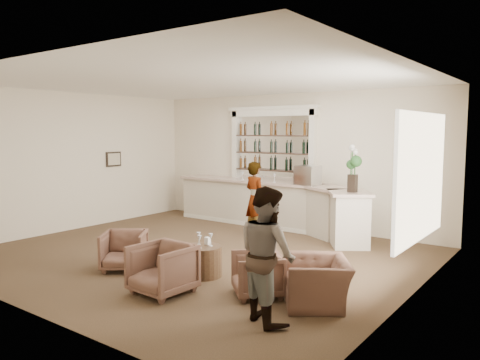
% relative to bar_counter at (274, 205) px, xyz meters
% --- Properties ---
extents(ground, '(8.00, 8.00, 0.00)m').
position_rel_bar_counter_xyz_m(ground, '(0.16, -3.00, -0.57)').
color(ground, brown).
rests_on(ground, ground).
extents(room_shell, '(8.04, 7.02, 3.32)m').
position_rel_bar_counter_xyz_m(room_shell, '(0.33, -2.29, 1.77)').
color(room_shell, '#F1E3C8').
rests_on(room_shell, ground).
extents(bar_counter, '(5.72, 1.80, 1.14)m').
position_rel_bar_counter_xyz_m(bar_counter, '(0.00, 0.00, 0.00)').
color(bar_counter, silver).
rests_on(bar_counter, ground).
extents(back_bar_alcove, '(2.64, 0.25, 3.00)m').
position_rel_bar_counter_xyz_m(back_bar_alcove, '(-0.34, 0.41, 1.46)').
color(back_bar_alcove, white).
rests_on(back_bar_alcove, ground).
extents(cocktail_table, '(0.62, 0.62, 0.50)m').
position_rel_bar_counter_xyz_m(cocktail_table, '(1.12, -3.95, -0.32)').
color(cocktail_table, '#4D3A21').
rests_on(cocktail_table, ground).
extents(sommelier, '(0.71, 0.58, 1.69)m').
position_rel_bar_counter_xyz_m(sommelier, '(0.09, -0.95, 0.27)').
color(sommelier, gray).
rests_on(sommelier, ground).
extents(guest, '(1.03, 0.95, 1.70)m').
position_rel_bar_counter_xyz_m(guest, '(2.95, -4.85, 0.28)').
color(guest, gray).
rests_on(guest, ground).
extents(armchair_left, '(1.01, 1.02, 0.67)m').
position_rel_bar_counter_xyz_m(armchair_left, '(-0.22, -4.48, -0.24)').
color(armchair_left, brown).
rests_on(armchair_left, ground).
extents(armchair_center, '(0.83, 0.85, 0.74)m').
position_rel_bar_counter_xyz_m(armchair_center, '(1.19, -4.94, -0.20)').
color(armchair_center, brown).
rests_on(armchair_center, ground).
extents(armchair_right, '(0.97, 0.97, 0.63)m').
position_rel_bar_counter_xyz_m(armchair_right, '(2.36, -4.19, -0.26)').
color(armchair_right, brown).
rests_on(armchair_right, ground).
extents(armchair_far, '(1.25, 1.28, 0.63)m').
position_rel_bar_counter_xyz_m(armchair_far, '(3.21, -3.99, -0.26)').
color(armchair_far, brown).
rests_on(armchair_far, ground).
extents(espresso_machine, '(0.56, 0.49, 0.45)m').
position_rel_bar_counter_xyz_m(espresso_machine, '(0.96, -0.07, 0.79)').
color(espresso_machine, '#B8B8BD').
rests_on(espresso_machine, bar_counter).
extents(flower_vase, '(0.25, 0.25, 0.96)m').
position_rel_bar_counter_xyz_m(flower_vase, '(2.30, -0.67, 1.11)').
color(flower_vase, black).
rests_on(flower_vase, bar_counter).
extents(wine_glass_bar_left, '(0.07, 0.07, 0.21)m').
position_rel_bar_counter_xyz_m(wine_glass_bar_left, '(-0.94, -0.02, 0.67)').
color(wine_glass_bar_left, white).
rests_on(wine_glass_bar_left, bar_counter).
extents(wine_glass_bar_right, '(0.07, 0.07, 0.21)m').
position_rel_bar_counter_xyz_m(wine_glass_bar_right, '(0.04, -0.04, 0.67)').
color(wine_glass_bar_right, white).
rests_on(wine_glass_bar_right, bar_counter).
extents(wine_glass_tbl_a, '(0.07, 0.07, 0.21)m').
position_rel_bar_counter_xyz_m(wine_glass_tbl_a, '(1.00, -3.92, 0.03)').
color(wine_glass_tbl_a, white).
rests_on(wine_glass_tbl_a, cocktail_table).
extents(wine_glass_tbl_b, '(0.07, 0.07, 0.21)m').
position_rel_bar_counter_xyz_m(wine_glass_tbl_b, '(1.22, -3.87, 0.03)').
color(wine_glass_tbl_b, white).
rests_on(wine_glass_tbl_b, cocktail_table).
extents(wine_glass_tbl_c, '(0.07, 0.07, 0.21)m').
position_rel_bar_counter_xyz_m(wine_glass_tbl_c, '(1.16, -4.08, 0.03)').
color(wine_glass_tbl_c, white).
rests_on(wine_glass_tbl_c, cocktail_table).
extents(napkin_holder, '(0.08, 0.08, 0.12)m').
position_rel_bar_counter_xyz_m(napkin_holder, '(1.10, -3.81, -0.01)').
color(napkin_holder, white).
rests_on(napkin_holder, cocktail_table).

